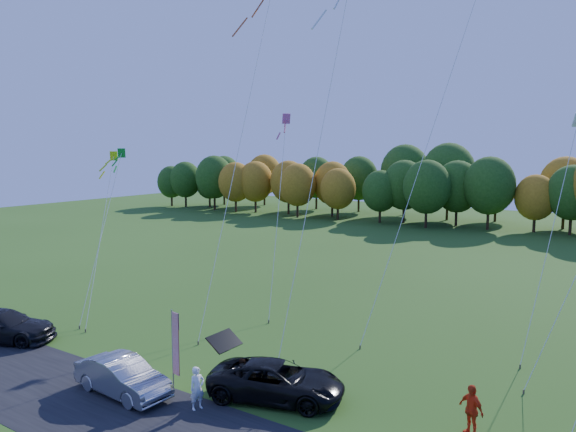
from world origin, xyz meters
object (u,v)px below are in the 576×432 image
Objects in this scene: silver_sedan at (122,376)px; black_suv at (277,381)px; feather_flag at (175,343)px; person_east at (471,410)px.

black_suv is at bearing -56.95° from silver_sedan.
feather_flag is (-3.94, -1.95, 1.43)m from black_suv.
person_east is at bearing -96.13° from black_suv.
person_east is 0.52× the size of feather_flag.
person_east is at bearing 17.17° from feather_flag.
silver_sedan is 1.31× the size of feather_flag.
feather_flag is at bearing 98.20° from black_suv.
feather_flag reaches higher than silver_sedan.
silver_sedan is (-5.74, -3.32, -0.01)m from black_suv.
black_suv reaches higher than silver_sedan.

